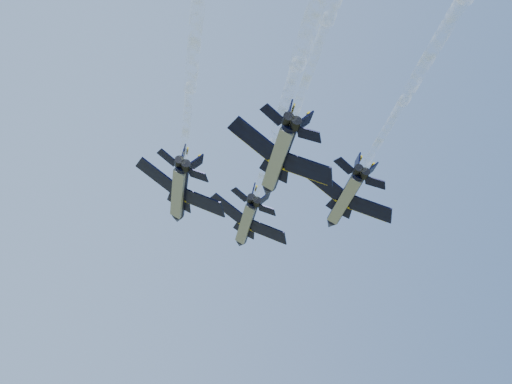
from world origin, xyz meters
name	(u,v)px	position (x,y,z in m)	size (l,w,h in m)	color
jet_lead	(247,223)	(2.13, 13.47, 98.70)	(12.14, 18.73, 7.47)	black
jet_left	(180,192)	(-11.97, 3.50, 98.70)	(12.14, 18.73, 7.47)	black
jet_right	(345,199)	(10.70, -2.97, 98.70)	(12.14, 18.73, 7.47)	black
jet_slot	(279,158)	(-4.51, -13.21, 98.70)	(12.14, 18.73, 7.47)	black
smoke_trail_lead	(281,120)	(-8.71, -22.91, 98.73)	(15.73, 47.08, 2.47)	white
smoke_trail_left	(179,43)	(-22.81, -32.88, 98.73)	(15.73, 47.08, 2.47)	white
smoke_trail_right	(448,61)	(-0.15, -39.35, 98.73)	(15.73, 47.08, 2.47)	white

